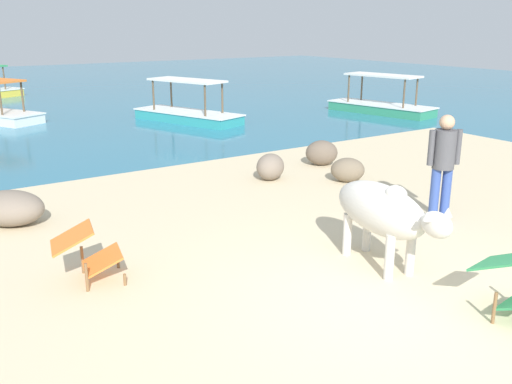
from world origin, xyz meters
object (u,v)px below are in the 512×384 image
(deck_chair_near, at_px, (87,250))
(boat_green, at_px, (381,105))
(person_standing, at_px, (443,160))
(boat_teal, at_px, (188,113))
(cow, at_px, (383,211))

(deck_chair_near, distance_m, boat_green, 14.41)
(person_standing, bearing_deg, boat_green, -16.20)
(boat_green, relative_size, boat_teal, 0.99)
(boat_green, bearing_deg, cow, -56.72)
(boat_green, bearing_deg, boat_teal, -119.35)
(person_standing, height_order, boat_green, person_standing)
(deck_chair_near, relative_size, boat_teal, 0.22)
(person_standing, relative_size, boat_green, 0.42)
(deck_chair_near, xyz_separation_m, boat_green, (12.31, 7.49, -0.13))
(person_standing, distance_m, boat_teal, 10.43)
(cow, bearing_deg, person_standing, 116.83)
(deck_chair_near, distance_m, person_standing, 5.19)
(person_standing, xyz_separation_m, boat_green, (7.22, 8.32, -0.70))
(person_standing, bearing_deg, cow, 134.60)
(cow, bearing_deg, boat_green, 141.50)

